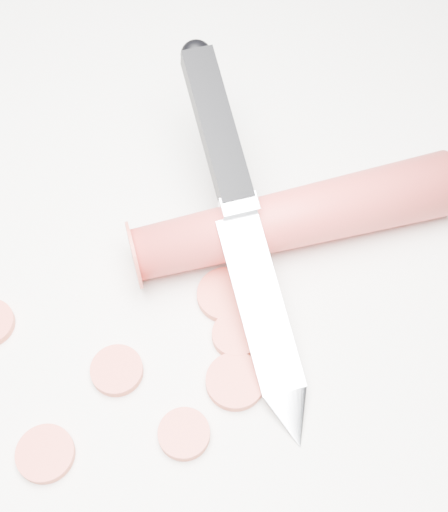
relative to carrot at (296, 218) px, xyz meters
The scene contains 9 objects.
ground 0.07m from the carrot, 110.10° to the right, with size 2.40×2.40×0.00m, color silver.
carrot is the anchor object (origin of this frame).
carrot_slice_1 0.15m from the carrot, 100.05° to the right, with size 0.03×0.03×0.01m, color #C94133.
carrot_slice_2 0.11m from the carrot, 72.31° to the right, with size 0.04×0.04×0.01m, color #C94133.
carrot_slice_3 0.15m from the carrot, 78.43° to the right, with size 0.03×0.03×0.01m, color #C94133.
carrot_slice_4 0.09m from the carrot, 79.02° to the right, with size 0.03×0.03×0.01m, color #C94133.
carrot_slice_5 0.07m from the carrot, 95.45° to the right, with size 0.04×0.04×0.01m, color #C94133.
carrot_slice_6 0.21m from the carrot, 96.39° to the right, with size 0.03×0.03×0.01m, color #C94133.
kitchen_knife 0.05m from the carrot, 109.13° to the right, with size 0.22×0.17×0.09m, color silver, non-canonical shape.
Camera 1 is at (0.15, -0.17, 0.41)m, focal length 50.00 mm.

